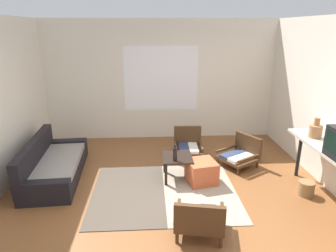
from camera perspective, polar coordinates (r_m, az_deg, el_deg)
name	(u,v)px	position (r m, az deg, el deg)	size (l,w,h in m)	color
ground_plane	(170,208)	(4.53, 0.31, -15.30)	(7.80, 7.80, 0.00)	brown
far_wall_with_window	(161,81)	(6.93, -1.36, 8.64)	(5.60, 0.13, 2.70)	silver
area_rug	(164,192)	(4.90, -0.70, -12.44)	(2.28, 1.86, 0.01)	#4C4238
couch	(53,166)	(5.63, -21.13, -7.12)	(0.92, 1.95, 0.69)	black
coffee_table	(177,161)	(5.16, 1.78, -6.75)	(0.50, 0.55, 0.41)	black
armchair_by_window	(188,144)	(6.04, 3.82, -3.50)	(0.58, 0.58, 0.60)	#472D19
armchair_striped_foreground	(200,219)	(3.87, 6.04, -17.16)	(0.70, 0.65, 0.56)	#472D19
armchair_corner	(241,153)	(5.85, 13.73, -5.06)	(0.83, 0.82, 0.57)	#472D19
ottoman_orange	(201,172)	(5.12, 6.39, -8.69)	(0.46, 0.46, 0.39)	#BC5633
console_shelf	(331,154)	(4.89, 28.65, -4.75)	(0.47, 1.83, 0.86)	#B2AD9E
clay_vase	(316,130)	(5.20, 26.32, -0.75)	(0.20, 0.20, 0.32)	#A87047
glass_bottle	(175,154)	(4.94, 1.35, -5.35)	(0.07, 0.07, 0.28)	black
wicker_basket	(306,188)	(5.24, 24.84, -10.73)	(0.24, 0.24, 0.23)	olive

